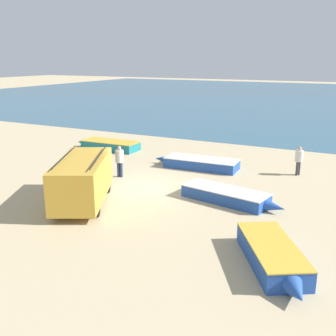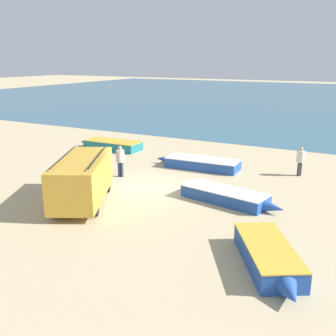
{
  "view_description": "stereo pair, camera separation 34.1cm",
  "coord_description": "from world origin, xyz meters",
  "px_view_note": "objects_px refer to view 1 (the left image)",
  "views": [
    {
      "loc": [
        9.63,
        -16.23,
        6.32
      ],
      "look_at": [
        1.09,
        0.63,
        1.0
      ],
      "focal_mm": 42.0,
      "sensor_mm": 36.0,
      "label": 1
    },
    {
      "loc": [
        9.93,
        -16.07,
        6.32
      ],
      "look_at": [
        1.09,
        0.63,
        1.0
      ],
      "focal_mm": 42.0,
      "sensor_mm": 36.0,
      "label": 2
    }
  ],
  "objects_px": {
    "parked_van": "(83,179)",
    "fishing_rowboat_1": "(109,145)",
    "fishing_rowboat_2": "(199,163)",
    "fishing_rowboat_3": "(273,256)",
    "fisherman_0": "(299,158)",
    "fisherman_1": "(120,159)",
    "fishing_rowboat_0": "(228,196)"
  },
  "relations": [
    {
      "from": "parked_van",
      "to": "fishing_rowboat_1",
      "type": "xyz_separation_m",
      "value": [
        -5.27,
        9.41,
        -0.82
      ]
    },
    {
      "from": "parked_van",
      "to": "fishing_rowboat_2",
      "type": "height_order",
      "value": "parked_van"
    },
    {
      "from": "fishing_rowboat_3",
      "to": "fisherman_0",
      "type": "bearing_deg",
      "value": 154.59
    },
    {
      "from": "fishing_rowboat_1",
      "to": "fisherman_1",
      "type": "relative_size",
      "value": 2.88
    },
    {
      "from": "fisherman_1",
      "to": "fishing_rowboat_2",
      "type": "bearing_deg",
      "value": -46.05
    },
    {
      "from": "fishing_rowboat_2",
      "to": "fisherman_0",
      "type": "xyz_separation_m",
      "value": [
        5.49,
        1.11,
        0.68
      ]
    },
    {
      "from": "fishing_rowboat_2",
      "to": "fishing_rowboat_3",
      "type": "distance_m",
      "value": 11.56
    },
    {
      "from": "fishing_rowboat_2",
      "to": "fisherman_1",
      "type": "relative_size",
      "value": 3.05
    },
    {
      "from": "fishing_rowboat_0",
      "to": "fishing_rowboat_3",
      "type": "height_order",
      "value": "fishing_rowboat_3"
    },
    {
      "from": "fishing_rowboat_0",
      "to": "fishing_rowboat_3",
      "type": "bearing_deg",
      "value": -47.1
    },
    {
      "from": "fishing_rowboat_3",
      "to": "fishing_rowboat_0",
      "type": "bearing_deg",
      "value": -178.28
    },
    {
      "from": "fisherman_1",
      "to": "fishing_rowboat_0",
      "type": "bearing_deg",
      "value": -104.23
    },
    {
      "from": "fishing_rowboat_1",
      "to": "fisherman_1",
      "type": "xyz_separation_m",
      "value": [
        4.47,
        -5.3,
        0.72
      ]
    },
    {
      "from": "fishing_rowboat_0",
      "to": "fishing_rowboat_1",
      "type": "height_order",
      "value": "fishing_rowboat_1"
    },
    {
      "from": "parked_van",
      "to": "fishing_rowboat_3",
      "type": "distance_m",
      "value": 9.06
    },
    {
      "from": "fishing_rowboat_1",
      "to": "fisherman_0",
      "type": "bearing_deg",
      "value": 176.62
    },
    {
      "from": "fishing_rowboat_1",
      "to": "fishing_rowboat_2",
      "type": "height_order",
      "value": "fishing_rowboat_1"
    },
    {
      "from": "fishing_rowboat_0",
      "to": "fishing_rowboat_3",
      "type": "distance_m",
      "value": 5.77
    },
    {
      "from": "fishing_rowboat_2",
      "to": "fisherman_1",
      "type": "bearing_deg",
      "value": 46.61
    },
    {
      "from": "fishing_rowboat_3",
      "to": "fisherman_0",
      "type": "xyz_separation_m",
      "value": [
        -0.98,
        10.69,
        0.63
      ]
    },
    {
      "from": "fishing_rowboat_1",
      "to": "fisherman_1",
      "type": "distance_m",
      "value": 6.97
    },
    {
      "from": "fishing_rowboat_2",
      "to": "fishing_rowboat_3",
      "type": "height_order",
      "value": "fishing_rowboat_3"
    },
    {
      "from": "fishing_rowboat_0",
      "to": "fisherman_0",
      "type": "distance_m",
      "value": 6.22
    },
    {
      "from": "fishing_rowboat_2",
      "to": "fisherman_0",
      "type": "bearing_deg",
      "value": -171.15
    },
    {
      "from": "parked_van",
      "to": "fishing_rowboat_1",
      "type": "bearing_deg",
      "value": 2.31
    },
    {
      "from": "fishing_rowboat_3",
      "to": "fisherman_0",
      "type": "distance_m",
      "value": 10.75
    },
    {
      "from": "fishing_rowboat_0",
      "to": "fishing_rowboat_3",
      "type": "relative_size",
      "value": 1.18
    },
    {
      "from": "fishing_rowboat_1",
      "to": "fishing_rowboat_2",
      "type": "relative_size",
      "value": 0.94
    },
    {
      "from": "fishing_rowboat_1",
      "to": "fishing_rowboat_2",
      "type": "distance_m",
      "value": 7.81
    },
    {
      "from": "parked_van",
      "to": "fishing_rowboat_0",
      "type": "distance_m",
      "value": 6.58
    },
    {
      "from": "fishing_rowboat_2",
      "to": "fisherman_1",
      "type": "height_order",
      "value": "fisherman_1"
    },
    {
      "from": "fishing_rowboat_2",
      "to": "fishing_rowboat_3",
      "type": "xyz_separation_m",
      "value": [
        6.47,
        -9.58,
        0.04
      ]
    }
  ]
}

